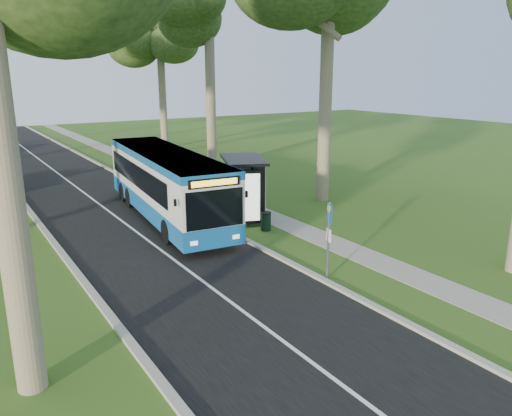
{
  "coord_description": "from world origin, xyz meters",
  "views": [
    {
      "loc": [
        -10.59,
        -15.15,
        6.95
      ],
      "look_at": [
        0.14,
        1.52,
        1.6
      ],
      "focal_mm": 35.0,
      "sensor_mm": 36.0,
      "label": 1
    }
  ],
  "objects_px": {
    "bus": "(166,184)",
    "bus_stop_sign": "(329,232)",
    "bus_shelter": "(251,177)",
    "litter_bin": "(266,221)"
  },
  "relations": [
    {
      "from": "bus_stop_sign",
      "to": "bus_shelter",
      "type": "xyz_separation_m",
      "value": [
        1.7,
        7.66,
        0.42
      ]
    },
    {
      "from": "bus_stop_sign",
      "to": "litter_bin",
      "type": "bearing_deg",
      "value": 97.97
    },
    {
      "from": "bus_shelter",
      "to": "bus_stop_sign",
      "type": "bearing_deg",
      "value": -80.58
    },
    {
      "from": "bus",
      "to": "bus_stop_sign",
      "type": "distance_m",
      "value": 10.25
    },
    {
      "from": "bus",
      "to": "bus_shelter",
      "type": "distance_m",
      "value": 4.19
    },
    {
      "from": "bus_shelter",
      "to": "bus",
      "type": "bearing_deg",
      "value": 165.91
    },
    {
      "from": "bus",
      "to": "bus_stop_sign",
      "type": "relative_size",
      "value": 4.6
    },
    {
      "from": "bus_shelter",
      "to": "litter_bin",
      "type": "relative_size",
      "value": 4.61
    },
    {
      "from": "bus",
      "to": "bus_shelter",
      "type": "height_order",
      "value": "bus"
    },
    {
      "from": "bus",
      "to": "litter_bin",
      "type": "relative_size",
      "value": 14.84
    }
  ]
}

